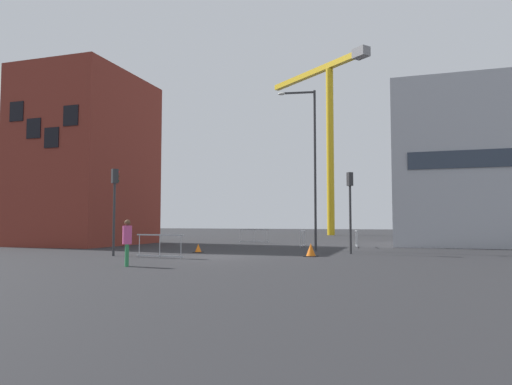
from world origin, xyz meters
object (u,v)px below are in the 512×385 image
construction_crane (328,118)px  traffic_cone_orange (198,248)px  streetlamp_tall (311,157)px  traffic_light_crosswalk (115,198)px  traffic_cone_on_verge (311,250)px  traffic_light_far (350,199)px  pedestrian_walking (127,239)px

construction_crane → traffic_cone_orange: (-1.97, -33.64, -14.18)m
construction_crane → streetlamp_tall: size_ratio=2.30×
traffic_light_crosswalk → traffic_cone_orange: 5.24m
streetlamp_tall → traffic_cone_on_verge: size_ratio=14.86×
construction_crane → traffic_cone_on_verge: construction_crane is taller
construction_crane → traffic_cone_on_verge: bearing=-82.9°
traffic_light_crosswalk → construction_crane: bearing=82.6°
construction_crane → streetlamp_tall: (3.54, -30.16, -8.98)m
traffic_light_crosswalk → traffic_light_far: bearing=24.2°
traffic_cone_orange → pedestrian_walking: bearing=-84.8°
construction_crane → traffic_light_far: construction_crane is taller
pedestrian_walking → streetlamp_tall: bearing=67.1°
streetlamp_tall → pedestrian_walking: streetlamp_tall is taller
construction_crane → traffic_cone_on_verge: 37.67m
construction_crane → pedestrian_walking: size_ratio=12.40×
traffic_light_far → traffic_cone_orange: 8.46m
construction_crane → traffic_light_crosswalk: construction_crane is taller
traffic_light_far → pedestrian_walking: bearing=-128.2°
traffic_light_crosswalk → traffic_cone_on_verge: size_ratio=6.73×
construction_crane → traffic_light_far: bearing=-79.5°
traffic_light_far → traffic_light_crosswalk: (-10.78, -4.85, 0.01)m
traffic_light_far → traffic_cone_on_verge: traffic_light_far is taller
construction_crane → traffic_cone_orange: size_ratio=45.51×
streetlamp_tall → pedestrian_walking: size_ratio=5.39×
traffic_light_far → traffic_cone_orange: traffic_light_far is taller
traffic_light_far → traffic_light_crosswalk: bearing=-155.8°
streetlamp_tall → traffic_light_crosswalk: 11.23m
pedestrian_walking → construction_crane: bearing=88.3°
traffic_light_far → traffic_light_crosswalk: size_ratio=0.99×
traffic_light_far → traffic_light_crosswalk: 11.82m
traffic_light_crosswalk → pedestrian_walking: traffic_light_crosswalk is taller
streetlamp_tall → traffic_cone_orange: bearing=-147.7°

